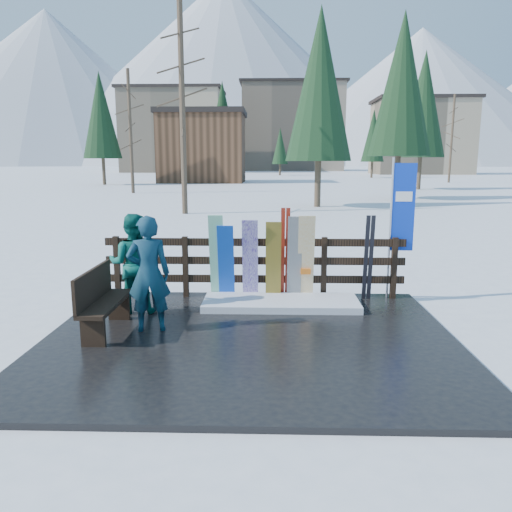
{
  "coord_description": "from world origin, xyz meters",
  "views": [
    {
      "loc": [
        0.29,
        -6.94,
        2.62
      ],
      "look_at": [
        0.06,
        1.0,
        1.1
      ],
      "focal_mm": 35.0,
      "sensor_mm": 36.0,
      "label": 1
    }
  ],
  "objects_px": {
    "snowboard_3": "(250,260)",
    "snowboard_5": "(306,258)",
    "snowboard_1": "(217,258)",
    "bench": "(101,299)",
    "snowboard_2": "(273,261)",
    "person_front": "(149,274)",
    "snowboard_4": "(294,259)",
    "snowboard_0": "(226,263)",
    "rental_flag": "(400,213)",
    "person_back": "(133,263)"
  },
  "relations": [
    {
      "from": "snowboard_2",
      "to": "snowboard_5",
      "type": "xyz_separation_m",
      "value": [
        0.59,
        -0.0,
        0.06
      ]
    },
    {
      "from": "snowboard_0",
      "to": "person_back",
      "type": "bearing_deg",
      "value": -153.04
    },
    {
      "from": "bench",
      "to": "person_back",
      "type": "relative_size",
      "value": 0.89
    },
    {
      "from": "snowboard_5",
      "to": "person_front",
      "type": "bearing_deg",
      "value": -145.38
    },
    {
      "from": "rental_flag",
      "to": "person_back",
      "type": "height_order",
      "value": "rental_flag"
    },
    {
      "from": "snowboard_0",
      "to": "rental_flag",
      "type": "distance_m",
      "value": 3.32
    },
    {
      "from": "bench",
      "to": "rental_flag",
      "type": "relative_size",
      "value": 0.58
    },
    {
      "from": "rental_flag",
      "to": "person_back",
      "type": "distance_m",
      "value": 4.86
    },
    {
      "from": "person_back",
      "to": "snowboard_3",
      "type": "bearing_deg",
      "value": -161.33
    },
    {
      "from": "bench",
      "to": "snowboard_3",
      "type": "height_order",
      "value": "snowboard_3"
    },
    {
      "from": "person_front",
      "to": "snowboard_5",
      "type": "bearing_deg",
      "value": -157.0
    },
    {
      "from": "snowboard_1",
      "to": "snowboard_2",
      "type": "relative_size",
      "value": 1.1
    },
    {
      "from": "person_front",
      "to": "rental_flag",
      "type": "bearing_deg",
      "value": -166.42
    },
    {
      "from": "snowboard_1",
      "to": "person_front",
      "type": "distance_m",
      "value": 1.9
    },
    {
      "from": "snowboard_3",
      "to": "bench",
      "type": "bearing_deg",
      "value": -139.9
    },
    {
      "from": "snowboard_0",
      "to": "rental_flag",
      "type": "xyz_separation_m",
      "value": [
        3.19,
        0.27,
        0.9
      ]
    },
    {
      "from": "snowboard_0",
      "to": "person_back",
      "type": "height_order",
      "value": "person_back"
    },
    {
      "from": "snowboard_1",
      "to": "snowboard_3",
      "type": "bearing_deg",
      "value": 0.0
    },
    {
      "from": "person_back",
      "to": "snowboard_5",
      "type": "bearing_deg",
      "value": -168.33
    },
    {
      "from": "snowboard_2",
      "to": "snowboard_5",
      "type": "distance_m",
      "value": 0.6
    },
    {
      "from": "snowboard_1",
      "to": "snowboard_4",
      "type": "height_order",
      "value": "snowboard_1"
    },
    {
      "from": "snowboard_1",
      "to": "snowboard_5",
      "type": "xyz_separation_m",
      "value": [
        1.63,
        0.0,
        -0.01
      ]
    },
    {
      "from": "bench",
      "to": "snowboard_4",
      "type": "relative_size",
      "value": 0.94
    },
    {
      "from": "snowboard_3",
      "to": "snowboard_4",
      "type": "bearing_deg",
      "value": -0.0
    },
    {
      "from": "snowboard_3",
      "to": "person_back",
      "type": "bearing_deg",
      "value": -158.55
    },
    {
      "from": "snowboard_0",
      "to": "snowboard_2",
      "type": "xyz_separation_m",
      "value": [
        0.87,
        0.0,
        0.03
      ]
    },
    {
      "from": "bench",
      "to": "snowboard_3",
      "type": "relative_size",
      "value": 0.98
    },
    {
      "from": "snowboard_1",
      "to": "bench",
      "type": "bearing_deg",
      "value": -130.4
    },
    {
      "from": "snowboard_0",
      "to": "snowboard_5",
      "type": "xyz_separation_m",
      "value": [
        1.46,
        0.0,
        0.09
      ]
    },
    {
      "from": "bench",
      "to": "snowboard_4",
      "type": "distance_m",
      "value": 3.49
    },
    {
      "from": "bench",
      "to": "snowboard_5",
      "type": "bearing_deg",
      "value": 29.77
    },
    {
      "from": "snowboard_2",
      "to": "person_front",
      "type": "height_order",
      "value": "person_front"
    },
    {
      "from": "snowboard_0",
      "to": "snowboard_2",
      "type": "height_order",
      "value": "snowboard_2"
    },
    {
      "from": "snowboard_3",
      "to": "person_front",
      "type": "height_order",
      "value": "person_front"
    },
    {
      "from": "snowboard_4",
      "to": "snowboard_0",
      "type": "bearing_deg",
      "value": 180.0
    },
    {
      "from": "snowboard_1",
      "to": "person_front",
      "type": "height_order",
      "value": "person_front"
    },
    {
      "from": "snowboard_2",
      "to": "rental_flag",
      "type": "relative_size",
      "value": 0.57
    },
    {
      "from": "snowboard_3",
      "to": "snowboard_5",
      "type": "height_order",
      "value": "snowboard_5"
    },
    {
      "from": "snowboard_1",
      "to": "snowboard_5",
      "type": "bearing_deg",
      "value": 0.0
    },
    {
      "from": "snowboard_0",
      "to": "snowboard_1",
      "type": "height_order",
      "value": "snowboard_1"
    },
    {
      "from": "snowboard_1",
      "to": "snowboard_2",
      "type": "height_order",
      "value": "snowboard_1"
    },
    {
      "from": "bench",
      "to": "snowboard_4",
      "type": "height_order",
      "value": "snowboard_4"
    },
    {
      "from": "bench",
      "to": "person_front",
      "type": "relative_size",
      "value": 0.85
    },
    {
      "from": "rental_flag",
      "to": "person_back",
      "type": "xyz_separation_m",
      "value": [
        -4.69,
        -1.03,
        -0.76
      ]
    },
    {
      "from": "snowboard_5",
      "to": "rental_flag",
      "type": "xyz_separation_m",
      "value": [
        1.73,
        0.27,
        0.81
      ]
    },
    {
      "from": "snowboard_4",
      "to": "person_front",
      "type": "xyz_separation_m",
      "value": [
        -2.26,
        -1.7,
        0.09
      ]
    },
    {
      "from": "snowboard_4",
      "to": "person_back",
      "type": "relative_size",
      "value": 0.95
    },
    {
      "from": "snowboard_3",
      "to": "rental_flag",
      "type": "bearing_deg",
      "value": 5.62
    },
    {
      "from": "rental_flag",
      "to": "person_back",
      "type": "relative_size",
      "value": 1.55
    },
    {
      "from": "snowboard_5",
      "to": "person_back",
      "type": "bearing_deg",
      "value": -165.55
    }
  ]
}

